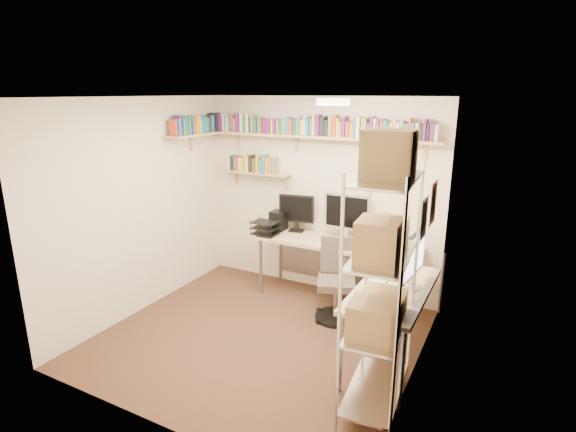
# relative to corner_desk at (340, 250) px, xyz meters

# --- Properties ---
(ground) EXTENTS (3.20, 3.20, 0.00)m
(ground) POSITION_rel_corner_desk_xyz_m (-0.53, -0.95, -0.77)
(ground) COLOR #472B1E
(ground) RESTS_ON ground
(room_shell) EXTENTS (3.24, 3.04, 2.52)m
(room_shell) POSITION_rel_corner_desk_xyz_m (-0.53, -0.95, 0.78)
(room_shell) COLOR beige
(room_shell) RESTS_ON ground
(wall_shelves) EXTENTS (3.12, 1.09, 0.80)m
(wall_shelves) POSITION_rel_corner_desk_xyz_m (-0.95, 0.35, 1.25)
(wall_shelves) COLOR tan
(wall_shelves) RESTS_ON ground
(corner_desk) EXTENTS (2.35, 2.03, 1.35)m
(corner_desk) POSITION_rel_corner_desk_xyz_m (0.00, 0.00, 0.00)
(corner_desk) COLOR beige
(corner_desk) RESTS_ON ground
(office_chair) EXTENTS (0.54, 0.55, 0.94)m
(office_chair) POSITION_rel_corner_desk_xyz_m (0.02, -0.15, -0.38)
(office_chair) COLOR black
(office_chair) RESTS_ON ground
(wire_rack) EXTENTS (0.51, 0.92, 2.29)m
(wire_rack) POSITION_rel_corner_desk_xyz_m (0.89, -1.47, 0.62)
(wire_rack) COLOR silver
(wire_rack) RESTS_ON ground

